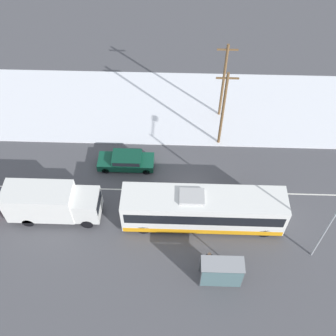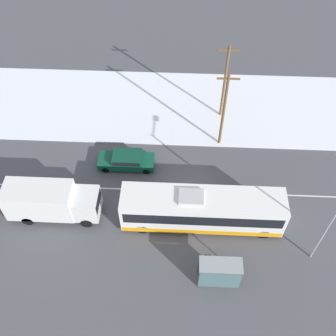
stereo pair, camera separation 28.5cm
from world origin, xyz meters
name	(u,v)px [view 1 (the left image)]	position (x,y,z in m)	size (l,w,h in m)	color
ground_plane	(189,191)	(0.00, 0.00, 0.00)	(120.00, 120.00, 0.00)	#4C4C51
snow_lot	(189,106)	(0.00, 10.41, 0.06)	(80.00, 10.52, 0.12)	white
lane_marking_center	(189,191)	(0.00, 0.00, 0.00)	(60.00, 0.12, 0.00)	silver
city_bus	(203,209)	(0.99, -2.85, 1.66)	(12.11, 2.57, 3.39)	white
box_truck	(51,202)	(-10.55, -2.63, 1.73)	(7.07, 2.30, 3.15)	silver
sedan_car	(126,160)	(-5.39, 2.54, 0.76)	(4.78, 1.80, 1.39)	#0F4733
pedestrian_at_stop	(209,258)	(1.36, -6.46, 1.00)	(0.59, 0.26, 1.63)	#23232D
bus_shelter	(222,272)	(2.14, -7.85, 1.68)	(2.89, 1.20, 2.40)	gray
streetlamp	(333,209)	(8.98, -4.93, 5.25)	(0.36, 2.87, 8.40)	#9EA3A8
utility_pole_roadside	(223,109)	(2.70, 5.60, 4.08)	(1.80, 0.24, 7.80)	brown
utility_pole_snowlot	(223,81)	(2.94, 9.34, 4.11)	(1.80, 0.24, 7.85)	brown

